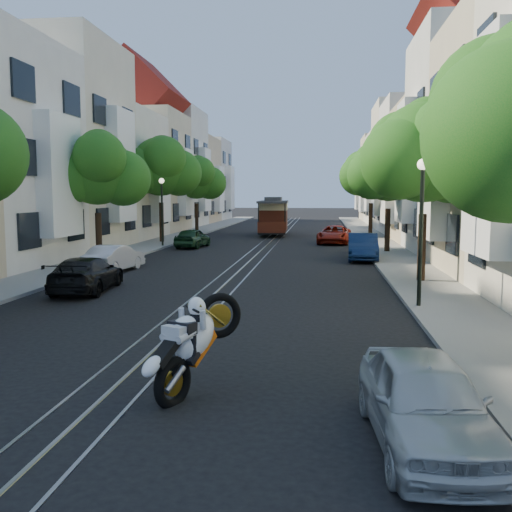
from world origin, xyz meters
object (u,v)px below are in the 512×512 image
(lamp_east, at_px, (422,210))
(cable_car, at_px, (274,215))
(parked_car_w_mid, at_px, (115,258))
(parked_car_e_far, at_px, (334,235))
(lamp_west, at_px, (162,202))
(parked_car_w_near, at_px, (86,274))
(tree_e_b, at_px, (426,154))
(tree_e_d, at_px, (372,173))
(tree_w_b, at_px, (98,171))
(parked_car_e_near, at_px, (425,401))
(sportbike_rider, at_px, (192,340))
(tree_w_d, at_px, (197,179))
(tree_e_c, at_px, (390,171))
(parked_car_w_far, at_px, (193,238))
(parked_car_e_mid, at_px, (363,247))
(tree_w_c, at_px, (161,168))

(lamp_east, relative_size, cable_car, 0.56)
(parked_car_w_mid, bearing_deg, lamp_east, 156.99)
(parked_car_e_far, bearing_deg, lamp_west, -152.51)
(lamp_east, xyz_separation_m, parked_car_w_near, (-10.70, 1.87, -2.25))
(tree_e_b, relative_size, tree_e_d, 0.98)
(tree_e_d, bearing_deg, tree_w_b, -130.27)
(tree_w_b, bearing_deg, parked_car_e_near, -57.80)
(sportbike_rider, height_order, parked_car_e_near, sportbike_rider)
(tree_w_b, relative_size, lamp_east, 1.51)
(tree_e_d, distance_m, parked_car_w_mid, 24.07)
(tree_w_d, distance_m, parked_car_w_near, 30.49)
(parked_car_w_mid, bearing_deg, cable_car, -94.44)
(tree_e_d, height_order, cable_car, tree_e_d)
(tree_w_d, xyz_separation_m, sportbike_rider, (8.55, -39.52, -3.68))
(tree_e_c, height_order, parked_car_w_mid, tree_e_c)
(cable_car, height_order, parked_car_e_far, cable_car)
(parked_car_e_far, bearing_deg, parked_car_w_far, -148.88)
(lamp_west, xyz_separation_m, parked_car_e_mid, (11.90, -5.65, -2.17))
(parked_car_e_near, height_order, parked_car_w_near, parked_car_e_near)
(sportbike_rider, distance_m, parked_car_e_far, 29.71)
(lamp_west, bearing_deg, tree_w_c, 105.75)
(tree_w_d, xyz_separation_m, lamp_east, (13.44, -31.98, -1.75))
(tree_w_d, bearing_deg, parked_car_w_mid, -85.74)
(sportbike_rider, distance_m, parked_car_w_far, 26.25)
(tree_e_d, xyz_separation_m, parked_car_e_near, (-2.39, -36.07, -4.26))
(lamp_east, bearing_deg, cable_car, 102.58)
(sportbike_rider, distance_m, parked_car_e_near, 3.80)
(tree_w_c, relative_size, sportbike_rider, 3.70)
(tree_e_c, xyz_separation_m, parked_car_w_mid, (-12.53, -9.10, -4.02))
(tree_w_c, xyz_separation_m, parked_car_e_far, (11.54, 1.04, -4.46))
(tree_e_d, relative_size, lamp_west, 1.65)
(sportbike_rider, height_order, parked_car_w_mid, sportbike_rider)
(tree_w_b, bearing_deg, tree_e_c, 22.62)
(tree_w_b, xyz_separation_m, parked_car_e_far, (11.54, 12.04, -3.79))
(tree_w_b, relative_size, tree_w_c, 0.88)
(parked_car_e_far, xyz_separation_m, parked_car_w_near, (-8.80, -20.14, -0.01))
(lamp_west, xyz_separation_m, cable_car, (5.96, 11.77, -1.18))
(tree_e_b, xyz_separation_m, lamp_west, (-13.56, 13.02, -1.89))
(tree_w_c, xyz_separation_m, cable_car, (6.80, 8.79, -3.41))
(lamp_east, relative_size, parked_car_e_near, 1.17)
(parked_car_e_mid, distance_m, parked_car_w_mid, 12.17)
(tree_e_d, xyz_separation_m, lamp_east, (-0.96, -26.98, -2.02))
(parked_car_e_mid, bearing_deg, tree_w_c, 148.58)
(parked_car_w_far, bearing_deg, sportbike_rider, 109.36)
(parked_car_e_far, bearing_deg, sportbike_rider, -88.88)
(cable_car, relative_size, parked_car_e_mid, 1.80)
(parked_car_w_mid, bearing_deg, parked_car_e_mid, -145.55)
(tree_e_b, bearing_deg, cable_car, 107.04)
(lamp_east, bearing_deg, parked_car_w_near, 170.06)
(parked_car_w_near, xyz_separation_m, parked_car_w_far, (0.00, 16.19, 0.01))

